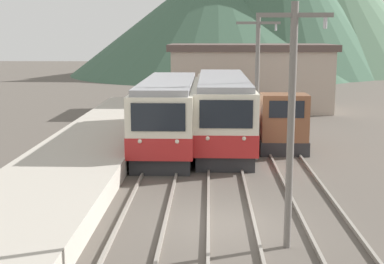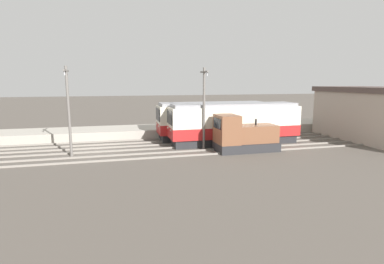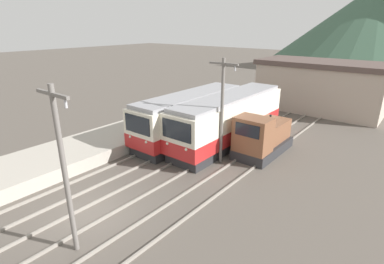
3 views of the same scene
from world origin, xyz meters
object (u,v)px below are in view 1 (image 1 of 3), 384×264
(catenary_mast_near, at_px, (291,118))
(catenary_mast_mid, at_px, (257,83))
(commuter_train_center, at_px, (222,114))
(shunting_locomotive, at_px, (280,125))
(commuter_train_left, at_px, (168,118))

(catenary_mast_near, relative_size, catenary_mast_mid, 1.00)
(commuter_train_center, xyz_separation_m, catenary_mast_near, (1.51, -13.84, 1.98))
(commuter_train_center, distance_m, catenary_mast_near, 14.06)
(catenary_mast_near, xyz_separation_m, catenary_mast_mid, (0.00, 10.49, 0.00))
(shunting_locomotive, distance_m, catenary_mast_near, 13.71)
(shunting_locomotive, height_order, catenary_mast_mid, catenary_mast_mid)
(commuter_train_left, bearing_deg, shunting_locomotive, 6.95)
(catenary_mast_near, height_order, catenary_mast_mid, same)
(commuter_train_left, height_order, catenary_mast_near, catenary_mast_near)
(shunting_locomotive, relative_size, catenary_mast_mid, 0.76)
(commuter_train_center, xyz_separation_m, catenary_mast_mid, (1.51, -3.34, 1.98))
(shunting_locomotive, bearing_deg, catenary_mast_near, -96.35)
(commuter_train_left, xyz_separation_m, shunting_locomotive, (5.80, 0.71, -0.48))
(commuter_train_left, xyz_separation_m, catenary_mast_mid, (4.31, -2.20, 2.01))
(commuter_train_center, height_order, shunting_locomotive, commuter_train_center)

